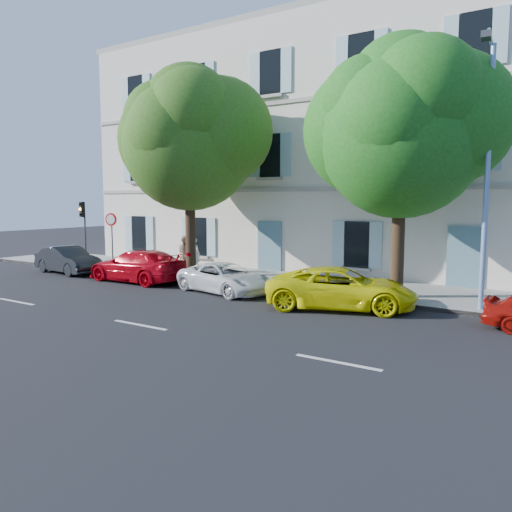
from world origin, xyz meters
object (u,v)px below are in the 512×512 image
Objects in this scene: street_lamp at (487,161)px; pedestrian_b at (185,254)px; car_dark_sedan at (68,260)px; road_sign at (112,229)px; tree_left at (189,145)px; car_red_coupe at (137,266)px; pedestrian_a at (194,255)px; traffic_light at (83,220)px; tree_right at (401,137)px; car_white_coupe at (225,278)px; car_yellow_supercar at (341,288)px.

street_lamp is 4.71× the size of pedestrian_b.
road_sign reaches higher than car_dark_sedan.
tree_left is 1.12× the size of street_lamp.
car_dark_sedan is 8.24m from tree_left.
street_lamp reaches higher than car_red_coupe.
tree_left is 3.26× the size of road_sign.
road_sign is (1.45, 1.49, 1.48)m from car_dark_sedan.
pedestrian_a is at bearing 120.16° from tree_left.
pedestrian_b is (4.99, 2.80, 0.35)m from car_dark_sedan.
tree_left is 7.41m from traffic_light.
tree_right is at bearing 101.39° from car_red_coupe.
traffic_light is at bearing 5.04° from pedestrian_a.
car_dark_sedan is 6.23m from pedestrian_a.
car_red_coupe is at bearing 64.73° from pedestrian_a.
traffic_light is (-9.94, 1.40, 1.96)m from car_white_coupe.
car_dark_sedan is at bearing -134.14° from road_sign.
car_red_coupe is 0.53× the size of tree_left.
tree_right is at bearing -76.12° from car_dark_sedan.
tree_right is (10.65, 1.98, 4.94)m from car_red_coupe.
car_white_coupe is at bearing 90.57° from car_red_coupe.
road_sign reaches higher than pedestrian_b.
tree_right reaches higher than car_white_coupe.
pedestrian_b is (-0.56, 0.00, 0.03)m from pedestrian_a.
car_yellow_supercar is at bearing 153.13° from pedestrian_a.
tree_left is (1.33, 1.97, 5.22)m from car_red_coupe.
pedestrian_b is at bearing 174.44° from car_red_coupe.
road_sign is (-3.23, 1.45, 1.44)m from car_red_coupe.
road_sign is at bearing 2.06° from traffic_light.
pedestrian_a is at bearing 175.43° from tree_right.
car_yellow_supercar is at bearing -6.26° from traffic_light.
car_yellow_supercar is 2.95× the size of pedestrian_a.
car_dark_sedan is 2.41m from traffic_light.
traffic_light is (-14.76, 1.62, 1.85)m from car_yellow_supercar.
road_sign reaches higher than car_yellow_supercar.
tree_left is 9.33m from tree_right.
car_dark_sedan is 0.44× the size of tree_left.
traffic_light is at bearing -103.90° from car_red_coupe.
traffic_light reaches higher than car_red_coupe.
car_yellow_supercar is (9.53, -0.24, -0.02)m from car_red_coupe.
car_yellow_supercar is 0.56× the size of tree_right.
pedestrian_a is at bearing 173.10° from street_lamp.
car_dark_sedan is 18.63m from street_lamp.
car_white_coupe is 1.24× the size of traffic_light.
road_sign is (-7.94, 1.47, 1.56)m from car_white_coupe.
street_lamp reaches higher than pedestrian_b.
car_red_coupe is 2.91m from pedestrian_a.
car_red_coupe is 1.18× the size of car_white_coupe.
street_lamp is (13.47, 1.24, 3.97)m from car_red_coupe.
car_white_coupe is at bearing -83.54° from car_dark_sedan.
tree_right is at bearing -59.50° from car_white_coupe.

